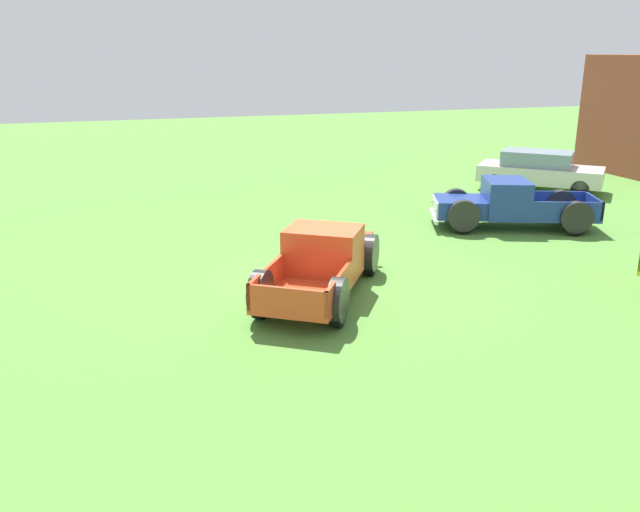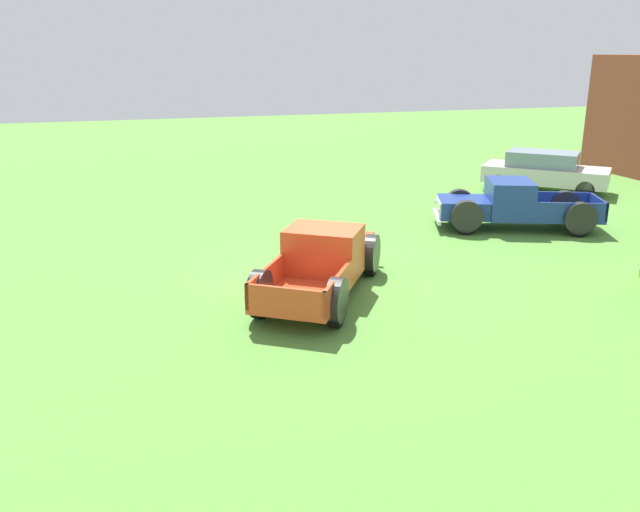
{
  "view_description": "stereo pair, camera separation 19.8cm",
  "coord_description": "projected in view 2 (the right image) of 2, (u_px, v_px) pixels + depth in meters",
  "views": [
    {
      "loc": [
        13.54,
        -4.62,
        5.18
      ],
      "look_at": [
        0.67,
        -0.37,
        0.9
      ],
      "focal_mm": 36.67,
      "sensor_mm": 36.0,
      "label": 1
    },
    {
      "loc": [
        13.6,
        -4.43,
        5.18
      ],
      "look_at": [
        0.67,
        -0.37,
        0.9
      ],
      "focal_mm": 36.67,
      "sensor_mm": 36.0,
      "label": 2
    }
  ],
  "objects": [
    {
      "name": "pickup_truck_foreground",
      "position": [
        324.0,
        260.0,
        14.59
      ],
      "size": [
        4.91,
        4.05,
        1.46
      ],
      "color": "#D14723",
      "rests_on": "ground_plane"
    },
    {
      "name": "sedan_distant_a",
      "position": [
        544.0,
        170.0,
        24.92
      ],
      "size": [
        4.46,
        4.55,
        1.51
      ],
      "color": "silver",
      "rests_on": "ground_plane"
    },
    {
      "name": "ground_plane",
      "position": [
        326.0,
        283.0,
        15.2
      ],
      "size": [
        80.0,
        80.0,
        0.0
      ],
      "primitive_type": "plane",
      "color": "#548C38"
    },
    {
      "name": "pickup_truck_behind_left",
      "position": [
        507.0,
        206.0,
        19.68
      ],
      "size": [
        3.37,
        5.12,
        1.48
      ],
      "color": "navy",
      "rests_on": "ground_plane"
    }
  ]
}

